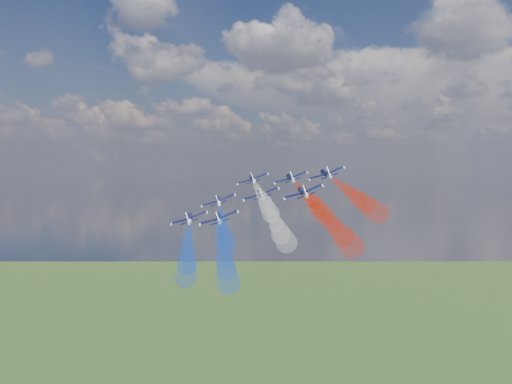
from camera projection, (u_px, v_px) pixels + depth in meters
The scene contains 16 objects.
jet_lead at pixel (253, 179), 175.68m from camera, with size 10.42×13.03×3.47m, color black, non-canonical shape.
trail_lead at pixel (262, 196), 150.33m from camera, with size 4.34×40.50×4.34m, color silver, non-canonical shape.
jet_inner_left at pixel (218, 201), 162.11m from camera, with size 10.42×13.03×3.47m, color black, non-canonical shape.
trail_inner_left at pixel (222, 224), 136.75m from camera, with size 4.34×40.50×4.34m, color blue, non-canonical shape.
jet_inner_right at pixel (291, 178), 163.80m from camera, with size 10.42×13.03×3.47m, color black, non-canonical shape.
trail_inner_right at pixel (307, 196), 138.45m from camera, with size 4.34×40.50×4.34m, color red, non-canonical shape.
jet_outer_left at pixel (190, 218), 150.57m from camera, with size 10.42×13.03×3.47m, color black, non-canonical shape.
trail_outer_left at pixel (188, 247), 125.21m from camera, with size 4.34×40.50×4.34m, color blue, non-canonical shape.
jet_center_third at pixel (261, 194), 152.77m from camera, with size 10.42×13.03×3.47m, color black, non-canonical shape.
trail_center_third at pixel (273, 217), 127.41m from camera, with size 4.34×40.50×4.34m, color silver, non-canonical shape.
jet_outer_right at pixel (326, 174), 153.45m from camera, with size 10.42×13.03×3.47m, color black, non-canonical shape.
trail_outer_right at pixel (351, 193), 128.09m from camera, with size 4.34×40.50×4.34m, color red, non-canonical shape.
jet_rear_left at pixel (219, 218), 141.00m from camera, with size 10.42×13.03×3.47m, color black, non-canonical shape.
trail_rear_left at pixel (224, 249), 115.64m from camera, with size 4.34×40.50×4.34m, color blue, non-canonical shape.
jet_rear_right at pixel (303, 192), 139.38m from camera, with size 10.42×13.03×3.47m, color black, non-canonical shape.
trail_rear_right at pixel (326, 218), 114.03m from camera, with size 4.34×40.50×4.34m, color red, non-canonical shape.
Camera 1 is at (87.86, -133.77, 160.41)m, focal length 39.51 mm.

